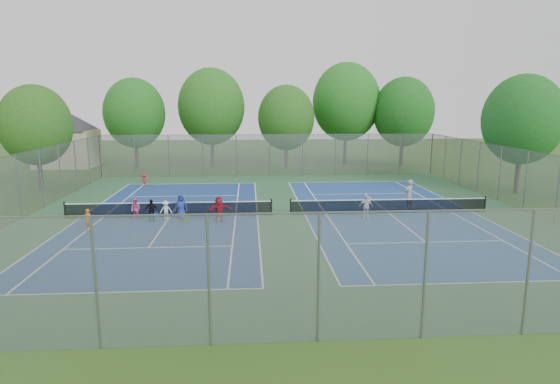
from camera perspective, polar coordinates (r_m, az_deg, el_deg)
The scene contains 41 objects.
ground at distance 29.82m, azimuth 0.13°, elevation -2.82°, with size 120.00×120.00×0.00m, color #2D5119.
court_pad at distance 29.82m, azimuth 0.13°, elevation -2.81°, with size 32.00×32.00×0.01m, color #2A5936.
court_left at distance 30.17m, azimuth -13.27°, elevation -2.93°, with size 10.97×23.77×0.01m, color navy.
court_right at distance 31.08m, azimuth 13.13°, elevation -2.51°, with size 10.97×23.77×0.01m, color navy.
net_left at distance 30.07m, azimuth -13.31°, elevation -2.11°, with size 12.87×0.10×0.91m, color black.
net_right at distance 30.98m, azimuth 13.16°, elevation -1.72°, with size 12.87×0.10×0.91m, color black.
fence_north at distance 45.22m, azimuth -1.27°, elevation 4.49°, with size 32.00×0.10×4.00m, color gray.
fence_south at distance 14.01m, azimuth 4.71°, elevation -10.48°, with size 32.00×0.10×4.00m, color gray.
fence_west at distance 32.51m, azimuth -29.28°, elevation 0.52°, with size 32.00×0.10×4.00m, color gray.
fence_east at distance 34.42m, azimuth 27.77°, elevation 1.17°, with size 32.00×0.10×4.00m, color gray.
house at distance 56.62m, azimuth -24.70°, elevation 7.06°, with size 11.03×11.03×7.30m.
tree_nw at distance 52.30m, azimuth -17.31°, elevation 9.16°, with size 6.40×6.40×9.58m.
tree_nl at distance 52.05m, azimuth -8.36°, elevation 10.25°, with size 7.20×7.20×10.69m.
tree_nc at distance 50.08m, azimuth 0.77°, elevation 9.02°, with size 6.00×6.00×8.85m.
tree_nr at distance 54.02m, azimuth 8.07°, elevation 10.81°, with size 7.60×7.60×11.42m.
tree_ne at distance 53.66m, azimuth 14.85°, elevation 9.41°, with size 6.60×6.60×9.77m.
tree_side_w at distance 42.49m, azimuth -27.64°, elevation 7.22°, with size 5.60×5.60×8.47m.
tree_side_e at distance 40.74m, azimuth 27.48°, elevation 7.84°, with size 6.00×6.00×9.20m.
ball_crate at distance 30.40m, azimuth -15.07°, elevation -2.62°, with size 0.38×0.38×0.33m, color #1753B2.
ball_hopper at distance 28.39m, azimuth -11.32°, elevation -3.21°, with size 0.26×0.26×0.52m, color #25892A.
student_a at distance 28.09m, azimuth -22.36°, elevation -3.20°, with size 0.46×0.30×1.27m, color #D85C14.
student_b at distance 29.84m, azimuth -17.18°, elevation -2.02°, with size 0.64×0.50×1.31m, color #DA547D.
student_c at distance 29.49m, azimuth -13.74°, elevation -2.15°, with size 0.74×0.43×1.15m, color white.
student_d at distance 29.12m, azimuth -15.41°, elevation -2.18°, with size 0.80×0.33×1.37m, color black.
student_e at distance 29.29m, azimuth -11.96°, elevation -1.75°, with size 0.76×0.50×1.56m, color navy.
student_f at distance 28.03m, azimuth -7.44°, elevation -2.15°, with size 1.46×0.47×1.58m, color maroon.
child_far_baseline at distance 41.24m, azimuth -16.20°, elevation 1.38°, with size 0.71×0.41×1.09m, color red.
instructor at distance 32.37m, azimuth 15.43°, elevation -0.30°, with size 0.73×0.48×2.01m, color #949396.
teen_court_b at distance 29.40m, azimuth 10.44°, elevation -1.76°, with size 0.85×0.35×1.44m, color silver.
tennis_ball_0 at distance 24.38m, azimuth -20.95°, elevation -6.65°, with size 0.07×0.07×0.07m, color #C1E635.
tennis_ball_1 at distance 23.71m, azimuth -10.95°, elevation -6.60°, with size 0.07×0.07×0.07m, color #B4CE30.
tennis_ball_2 at distance 24.50m, azimuth -13.01°, elevation -6.11°, with size 0.07×0.07×0.07m, color #CFEF37.
tennis_ball_3 at distance 25.93m, azimuth -20.91°, elevation -5.61°, with size 0.07×0.07×0.07m, color #F2F338.
tennis_ball_4 at distance 28.72m, azimuth -12.82°, elevation -3.57°, with size 0.07×0.07×0.07m, color gold.
tennis_ball_5 at distance 27.76m, azimuth -22.96°, elevation -4.69°, with size 0.07×0.07×0.07m, color gold.
tennis_ball_6 at distance 28.17m, azimuth -16.82°, elevation -4.06°, with size 0.07×0.07×0.07m, color #C6D030.
tennis_ball_7 at distance 25.22m, azimuth -21.60°, elevation -6.12°, with size 0.07×0.07×0.07m, color yellow.
tennis_ball_8 at distance 29.29m, azimuth -20.76°, elevation -3.74°, with size 0.07×0.07×0.07m, color #B2C72E.
tennis_ball_9 at distance 26.23m, azimuth -19.21°, elevation -5.31°, with size 0.07×0.07×0.07m, color gold.
tennis_ball_10 at distance 28.52m, azimuth -19.01°, elevation -4.01°, with size 0.07×0.07×0.07m, color #A2C42D.
tennis_ball_11 at distance 26.59m, azimuth -17.21°, elevation -4.97°, with size 0.07×0.07×0.07m, color #CDEE37.
Camera 1 is at (-1.99, -28.89, 7.12)m, focal length 30.00 mm.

